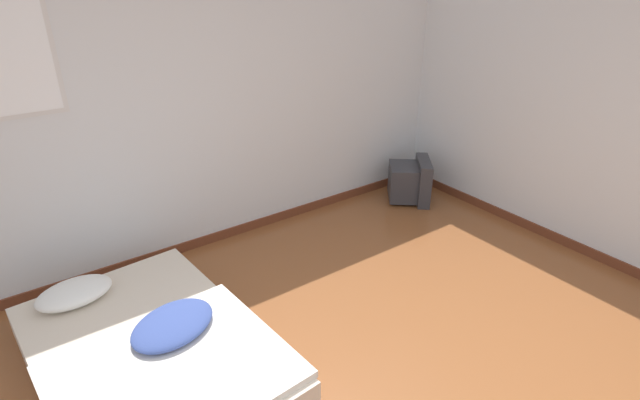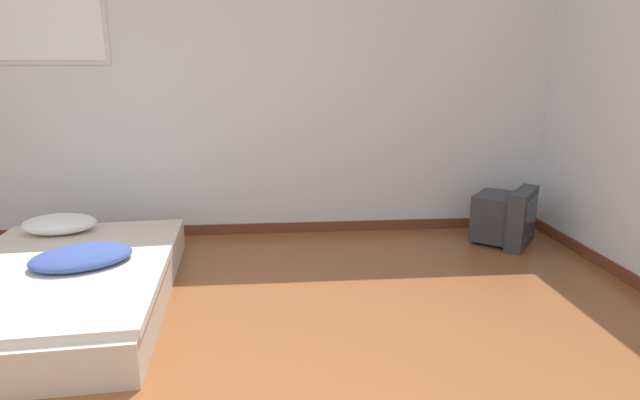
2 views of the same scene
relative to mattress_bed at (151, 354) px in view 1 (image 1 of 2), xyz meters
The scene contains 3 objects.
wall_back 1.96m from the mattress_bed, 57.58° to the left, with size 8.07×0.08×2.60m.
mattress_bed is the anchor object (origin of this frame).
crt_tv 3.33m from the mattress_bed, 15.17° to the left, with size 0.61×0.62×0.47m.
Camera 1 is at (-1.41, -1.15, 2.45)m, focal length 28.00 mm.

